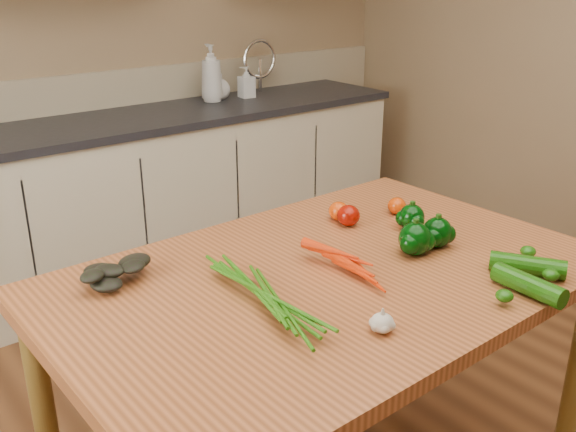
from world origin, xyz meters
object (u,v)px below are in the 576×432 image
at_px(pepper_a, 415,239).
at_px(carrot_bunch, 321,269).
at_px(garlic_bulb, 382,323).
at_px(tomato_c, 397,206).
at_px(table, 328,300).
at_px(tomato_a, 348,215).
at_px(soap_bottle_b, 246,82).
at_px(pepper_c, 437,232).
at_px(leafy_greens, 117,268).
at_px(tomato_b, 339,211).
at_px(zucchini_b, 528,285).
at_px(pepper_b, 412,217).
at_px(soap_bottle_c, 219,85).
at_px(zucchini_a, 527,265).
at_px(soap_bottle_a, 211,73).

bearing_deg(pepper_a, carrot_bunch, 174.00).
bearing_deg(garlic_bulb, tomato_c, 40.49).
distance_m(table, carrot_bunch, 0.15).
relative_size(table, tomato_c, 24.57).
relative_size(table, tomato_a, 20.40).
height_order(soap_bottle_b, pepper_c, soap_bottle_b).
bearing_deg(leafy_greens, pepper_c, -21.57).
height_order(table, carrot_bunch, carrot_bunch).
relative_size(table, tomato_b, 22.69).
relative_size(garlic_bulb, pepper_c, 0.61).
height_order(garlic_bulb, zucchini_b, zucchini_b).
height_order(carrot_bunch, leafy_greens, leafy_greens).
relative_size(soap_bottle_b, pepper_b, 2.17).
relative_size(carrot_bunch, zucchini_b, 1.43).
bearing_deg(soap_bottle_c, pepper_b, 112.94).
distance_m(table, pepper_c, 0.41).
distance_m(tomato_b, zucchini_a, 0.65).
relative_size(carrot_bunch, tomato_b, 4.16).
relative_size(soap_bottle_c, tomato_a, 2.12).
bearing_deg(tomato_a, carrot_bunch, -143.27).
bearing_deg(tomato_b, zucchini_a, -78.21).
xyz_separation_m(garlic_bulb, tomato_a, (0.40, 0.54, 0.01)).
distance_m(soap_bottle_a, pepper_a, 2.14).
xyz_separation_m(pepper_a, tomato_a, (0.00, 0.29, -0.01)).
bearing_deg(tomato_c, soap_bottle_a, 78.53).
height_order(soap_bottle_a, soap_bottle_b, soap_bottle_a).
distance_m(soap_bottle_a, pepper_b, 1.97).
relative_size(soap_bottle_a, soap_bottle_c, 1.98).
height_order(table, tomato_a, tomato_a).
distance_m(pepper_a, tomato_b, 0.35).
bearing_deg(tomato_a, zucchini_b, -86.60).
distance_m(table, garlic_bulb, 0.36).
distance_m(table, soap_bottle_a, 2.18).
height_order(soap_bottle_c, zucchini_a, soap_bottle_c).
distance_m(carrot_bunch, zucchini_a, 0.58).
distance_m(pepper_a, zucchini_a, 0.32).
bearing_deg(table, soap_bottle_c, 64.25).
relative_size(tomato_c, zucchini_b, 0.32).
height_order(soap_bottle_b, soap_bottle_c, soap_bottle_b).
distance_m(soap_bottle_c, tomato_c, 1.88).
relative_size(soap_bottle_c, garlic_bulb, 2.89).
xyz_separation_m(table, soap_bottle_b, (1.08, 1.96, 0.26)).
distance_m(carrot_bunch, zucchini_b, 0.54).
distance_m(table, pepper_b, 0.45).
bearing_deg(table, tomato_b, 42.64).
relative_size(table, garlic_bulb, 27.81).
relative_size(leafy_greens, pepper_c, 2.41).
bearing_deg(zucchini_a, garlic_bulb, 176.09).
bearing_deg(pepper_c, tomato_a, 108.35).
bearing_deg(pepper_c, tomato_c, 67.70).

